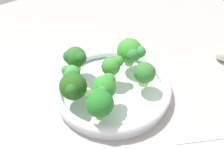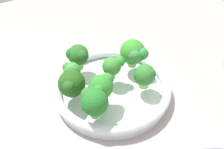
{
  "view_description": "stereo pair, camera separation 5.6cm",
  "coord_description": "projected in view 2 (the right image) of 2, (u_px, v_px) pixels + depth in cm",
  "views": [
    {
      "loc": [
        41.44,
        -28.4,
        55.55
      ],
      "look_at": [
        -3.4,
        2.08,
        6.94
      ],
      "focal_mm": 48.55,
      "sensor_mm": 36.0,
      "label": 1
    },
    {
      "loc": [
        44.37,
        -23.57,
        55.55
      ],
      "look_at": [
        -3.4,
        2.08,
        6.94
      ],
      "focal_mm": 48.55,
      "sensor_mm": 36.0,
      "label": 2
    }
  ],
  "objects": [
    {
      "name": "broccoli_floret_6",
      "position": [
        94.0,
        101.0,
        0.64
      ],
      "size": [
        6.24,
        6.09,
        7.42
      ],
      "color": "#8AC65D",
      "rests_on": "bowl"
    },
    {
      "name": "ground_plane",
      "position": [
        111.0,
        110.0,
        0.75
      ],
      "size": [
        130.0,
        130.0,
        2.5
      ],
      "primitive_type": "cube",
      "color": "#AA9FA0"
    },
    {
      "name": "broccoli_floret_1",
      "position": [
        113.0,
        66.0,
        0.74
      ],
      "size": [
        4.82,
        5.66,
        6.15
      ],
      "color": "#7FBF51",
      "rests_on": "bowl"
    },
    {
      "name": "broccoli_floret_4",
      "position": [
        72.0,
        83.0,
        0.69
      ],
      "size": [
        7.07,
        6.39,
        6.87
      ],
      "color": "#90C36A",
      "rests_on": "bowl"
    },
    {
      "name": "broccoli_floret_2",
      "position": [
        134.0,
        52.0,
        0.77
      ],
      "size": [
        7.56,
        6.52,
        7.66
      ],
      "color": "#8DBF5F",
      "rests_on": "bowl"
    },
    {
      "name": "bowl",
      "position": [
        112.0,
        89.0,
        0.76
      ],
      "size": [
        29.62,
        29.62,
        3.94
      ],
      "color": "silver",
      "rests_on": "ground_plane"
    },
    {
      "name": "broccoli_floret_7",
      "position": [
        145.0,
        75.0,
        0.72
      ],
      "size": [
        5.25,
        5.33,
        6.27
      ],
      "color": "#96D863",
      "rests_on": "bowl"
    },
    {
      "name": "broccoli_floret_0",
      "position": [
        101.0,
        87.0,
        0.67
      ],
      "size": [
        5.57,
        6.44,
        7.38
      ],
      "color": "#90C967",
      "rests_on": "bowl"
    },
    {
      "name": "broccoli_floret_3",
      "position": [
        78.0,
        55.0,
        0.76
      ],
      "size": [
        6.3,
        5.67,
        6.91
      ],
      "color": "#8CD064",
      "rests_on": "bowl"
    },
    {
      "name": "broccoli_floret_5",
      "position": [
        71.0,
        72.0,
        0.73
      ],
      "size": [
        4.27,
        4.27,
        5.65
      ],
      "color": "#8CC066",
      "rests_on": "bowl"
    }
  ]
}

